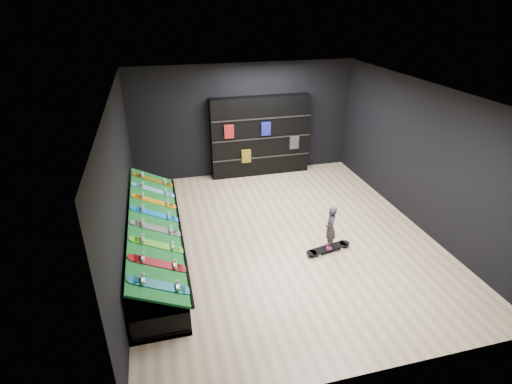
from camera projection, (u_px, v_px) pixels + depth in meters
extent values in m
cube|color=beige|center=(282.00, 236.00, 8.33)|extent=(6.00, 7.00, 0.01)
cube|color=white|center=(286.00, 92.00, 7.00)|extent=(6.00, 7.00, 0.01)
cube|color=black|center=(243.00, 121.00, 10.70)|extent=(6.00, 0.02, 3.00)
cube|color=black|center=(377.00, 285.00, 4.63)|extent=(6.00, 0.02, 3.00)
cube|color=black|center=(121.00, 187.00, 7.00)|extent=(0.02, 7.00, 3.00)
cube|color=black|center=(420.00, 156.00, 8.33)|extent=(0.02, 7.00, 3.00)
cube|color=#0E591E|center=(155.00, 222.00, 7.46)|extent=(0.92, 4.50, 0.46)
cube|color=black|center=(260.00, 136.00, 10.83)|extent=(2.70, 0.32, 2.16)
imported|color=black|center=(330.00, 236.00, 7.69)|extent=(0.20, 0.24, 0.53)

